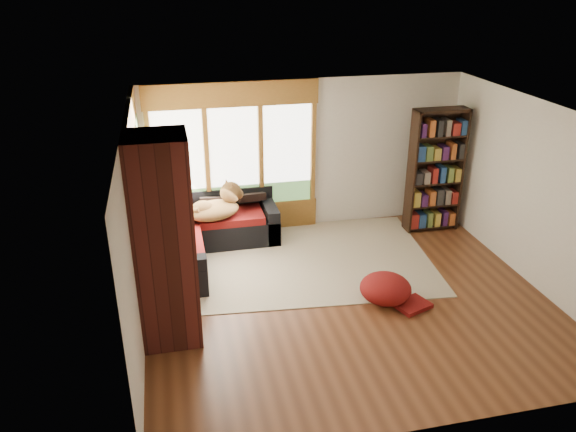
{
  "coord_description": "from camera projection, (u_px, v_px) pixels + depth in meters",
  "views": [
    {
      "loc": [
        -2.27,
        -6.37,
        4.25
      ],
      "look_at": [
        -0.65,
        0.85,
        0.95
      ],
      "focal_mm": 35.0,
      "sensor_mm": 36.0,
      "label": 1
    }
  ],
  "objects": [
    {
      "name": "windows_left",
      "position": [
        138.0,
        193.0,
        7.84
      ],
      "size": [
        0.1,
        2.62,
        1.9
      ],
      "color": "olive",
      "rests_on": "wall_left"
    },
    {
      "name": "windows_back",
      "position": [
        234.0,
        158.0,
        9.27
      ],
      "size": [
        2.82,
        0.1,
        1.9
      ],
      "color": "olive",
      "rests_on": "wall_back"
    },
    {
      "name": "area_rug",
      "position": [
        314.0,
        258.0,
        8.9
      ],
      "size": [
        3.85,
        3.08,
        0.01
      ],
      "primitive_type": "cube",
      "rotation": [
        0.0,
        0.0,
        -0.09
      ],
      "color": "beige",
      "rests_on": "ground"
    },
    {
      "name": "roller_blind",
      "position": [
        139.0,
        148.0,
        8.42
      ],
      "size": [
        0.03,
        0.72,
        0.9
      ],
      "primitive_type": "cube",
      "color": "#6E955B",
      "rests_on": "wall_left"
    },
    {
      "name": "wall_left",
      "position": [
        134.0,
        233.0,
        6.78
      ],
      "size": [
        0.04,
        5.0,
        2.6
      ],
      "primitive_type": "cube",
      "color": "silver",
      "rests_on": "ground"
    },
    {
      "name": "pouf",
      "position": [
        386.0,
        288.0,
        7.71
      ],
      "size": [
        0.87,
        0.87,
        0.38
      ],
      "primitive_type": "ellipsoid",
      "rotation": [
        0.0,
        0.0,
        0.26
      ],
      "color": "maroon",
      "rests_on": "area_rug"
    },
    {
      "name": "wall_back",
      "position": [
        304.0,
        155.0,
        9.56
      ],
      "size": [
        5.5,
        0.04,
        2.6
      ],
      "primitive_type": "cube",
      "color": "silver",
      "rests_on": "ground"
    },
    {
      "name": "dog_tan",
      "position": [
        218.0,
        204.0,
        8.94
      ],
      "size": [
        1.0,
        0.79,
        0.49
      ],
      "rotation": [
        0.0,
        0.0,
        0.33
      ],
      "color": "brown",
      "rests_on": "sectional_sofa"
    },
    {
      "name": "bookshelf",
      "position": [
        435.0,
        171.0,
        9.51
      ],
      "size": [
        0.92,
        0.31,
        2.14
      ],
      "color": "black",
      "rests_on": "ground"
    },
    {
      "name": "brick_chimney",
      "position": [
        164.0,
        243.0,
        6.54
      ],
      "size": [
        0.7,
        0.7,
        2.6
      ],
      "primitive_type": "cube",
      "color": "#471914",
      "rests_on": "ground"
    },
    {
      "name": "wall_front",
      "position": [
        438.0,
        321.0,
        5.1
      ],
      "size": [
        5.5,
        0.04,
        2.6
      ],
      "primitive_type": "cube",
      "color": "silver",
      "rests_on": "ground"
    },
    {
      "name": "sectional_sofa",
      "position": [
        196.0,
        239.0,
        8.86
      ],
      "size": [
        2.2,
        2.2,
        0.8
      ],
      "rotation": [
        0.0,
        0.0,
        -0.06
      ],
      "color": "black",
      "rests_on": "ground"
    },
    {
      "name": "wall_right",
      "position": [
        537.0,
        196.0,
        7.88
      ],
      "size": [
        0.04,
        5.0,
        2.6
      ],
      "primitive_type": "cube",
      "color": "silver",
      "rests_on": "ground"
    },
    {
      "name": "floor",
      "position": [
        347.0,
        298.0,
        7.86
      ],
      "size": [
        5.5,
        5.5,
        0.0
      ],
      "primitive_type": "plane",
      "color": "#502A16",
      "rests_on": "ground"
    },
    {
      "name": "ceiling",
      "position": [
        356.0,
        115.0,
        6.8
      ],
      "size": [
        5.5,
        5.5,
        0.0
      ],
      "primitive_type": "plane",
      "color": "white"
    },
    {
      "name": "dog_brindle",
      "position": [
        173.0,
        237.0,
        7.86
      ],
      "size": [
        0.54,
        0.88,
        0.47
      ],
      "rotation": [
        0.0,
        0.0,
        1.58
      ],
      "color": "black",
      "rests_on": "sectional_sofa"
    },
    {
      "name": "throw_pillows",
      "position": [
        196.0,
        208.0,
        8.8
      ],
      "size": [
        1.98,
        1.68,
        0.45
      ],
      "color": "black",
      "rests_on": "sectional_sofa"
    }
  ]
}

